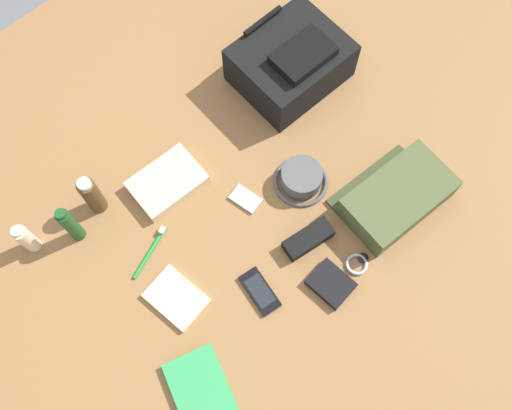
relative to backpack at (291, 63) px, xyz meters
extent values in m
cube|color=brown|center=(-0.38, -0.25, -0.09)|extent=(2.64, 2.02, 0.02)
cube|color=black|center=(0.00, 0.00, 0.00)|extent=(0.32, 0.27, 0.14)
cube|color=black|center=(0.00, -0.04, 0.08)|extent=(0.17, 0.12, 0.03)
cylinder|color=black|center=(0.00, 0.12, 0.08)|extent=(0.14, 0.02, 0.02)
cube|color=#47512D|center=(-0.08, -0.50, -0.03)|extent=(0.31, 0.19, 0.09)
cube|color=#394124|center=(-0.08, -0.41, -0.07)|extent=(0.29, 0.08, 0.01)
cylinder|color=#505050|center=(-0.23, -0.28, -0.04)|extent=(0.12, 0.12, 0.05)
torus|color=#505050|center=(-0.23, -0.28, -0.07)|extent=(0.16, 0.16, 0.01)
cylinder|color=beige|center=(-0.89, 0.09, -0.02)|extent=(0.04, 0.04, 0.11)
cylinder|color=beige|center=(-0.89, 0.09, 0.05)|extent=(0.03, 0.03, 0.01)
cylinder|color=#19471E|center=(-0.78, 0.03, 0.00)|extent=(0.04, 0.04, 0.16)
cylinder|color=#19471E|center=(-0.78, 0.03, 0.09)|extent=(0.03, 0.03, 0.01)
cylinder|color=#473319|center=(-0.69, 0.06, 0.00)|extent=(0.05, 0.05, 0.15)
cylinder|color=silver|center=(-0.69, 0.06, 0.08)|extent=(0.04, 0.04, 0.01)
cube|color=#2D934C|center=(-0.81, -0.51, -0.06)|extent=(0.19, 0.22, 0.02)
cube|color=white|center=(-0.81, -0.51, -0.07)|extent=(0.18, 0.21, 0.01)
cube|color=black|center=(-0.53, -0.43, -0.07)|extent=(0.08, 0.13, 0.01)
cube|color=black|center=(-0.53, -0.43, -0.06)|extent=(0.06, 0.09, 0.00)
cube|color=#B7B7BC|center=(-0.38, -0.21, -0.07)|extent=(0.07, 0.09, 0.01)
cylinder|color=silver|center=(-0.38, -0.22, -0.06)|extent=(0.03, 0.03, 0.00)
torus|color=#99999E|center=(-0.29, -0.55, -0.07)|extent=(0.06, 0.06, 0.01)
cylinder|color=black|center=(-0.26, -0.55, -0.07)|extent=(0.03, 0.03, 0.01)
cylinder|color=#198C33|center=(-0.67, -0.15, -0.07)|extent=(0.16, 0.06, 0.01)
cube|color=white|center=(-0.61, -0.12, -0.06)|extent=(0.02, 0.02, 0.01)
cube|color=black|center=(-0.38, -0.55, -0.06)|extent=(0.10, 0.12, 0.02)
cube|color=beige|center=(-0.70, -0.29, -0.07)|extent=(0.13, 0.16, 0.02)
cube|color=beige|center=(-0.51, -0.02, -0.06)|extent=(0.21, 0.15, 0.04)
cube|color=black|center=(-0.34, -0.42, -0.05)|extent=(0.15, 0.08, 0.04)
camera|label=1|loc=(-0.76, -0.66, 1.41)|focal=39.61mm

